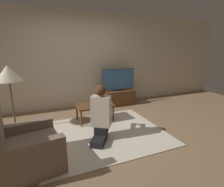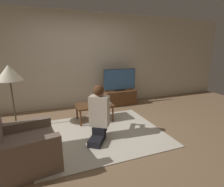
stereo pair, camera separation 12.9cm
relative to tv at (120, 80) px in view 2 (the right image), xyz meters
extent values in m
plane|color=#896B4C|center=(-1.07, -1.56, -0.75)|extent=(10.00, 10.00, 0.00)
cube|color=beige|center=(-1.07, 0.37, 0.55)|extent=(10.00, 0.06, 2.60)
cube|color=beige|center=(-1.07, -1.56, -0.75)|extent=(2.37, 1.97, 0.02)
cube|color=brown|center=(0.00, 0.00, -0.54)|extent=(0.93, 0.41, 0.43)
cube|color=black|center=(0.00, 0.00, -0.30)|extent=(0.33, 0.08, 0.04)
cube|color=black|center=(0.00, 0.00, 0.01)|extent=(0.98, 0.03, 0.61)
cube|color=#38669E|center=(0.00, 0.00, 0.01)|extent=(0.95, 0.04, 0.58)
cube|color=brown|center=(-1.02, -0.90, -0.37)|extent=(0.82, 0.51, 0.04)
cylinder|color=brown|center=(-1.39, -1.12, -0.57)|extent=(0.04, 0.04, 0.36)
cylinder|color=brown|center=(-0.65, -1.12, -0.57)|extent=(0.04, 0.04, 0.36)
cylinder|color=brown|center=(-1.39, -0.69, -0.57)|extent=(0.04, 0.04, 0.36)
cylinder|color=brown|center=(-0.65, -0.69, -0.57)|extent=(0.04, 0.04, 0.36)
cylinder|color=#4C4233|center=(-2.66, -0.70, -0.74)|extent=(0.28, 0.28, 0.03)
cylinder|color=#4C4233|center=(-2.66, -0.70, -0.10)|extent=(0.03, 0.03, 1.25)
cone|color=#EFE5C6|center=(-2.66, -0.70, 0.42)|extent=(0.51, 0.51, 0.31)
cube|color=#7A6656|center=(-2.35, -2.11, -0.55)|extent=(0.95, 0.95, 0.41)
cube|color=#7A6656|center=(-2.30, -2.45, -0.48)|extent=(0.84, 0.27, 0.55)
cube|color=#7A6656|center=(-2.40, -1.77, -0.48)|extent=(0.84, 0.27, 0.55)
cube|color=black|center=(-1.24, -1.88, -0.68)|extent=(0.42, 0.48, 0.11)
cube|color=black|center=(-1.15, -1.75, -0.56)|extent=(0.32, 0.32, 0.14)
cube|color=#C1B29E|center=(-1.15, -1.75, -0.21)|extent=(0.39, 0.35, 0.56)
sphere|color=#DBAD8E|center=(-1.15, -1.75, 0.16)|extent=(0.19, 0.19, 0.19)
sphere|color=#4C2D19|center=(-1.16, -1.76, 0.18)|extent=(0.19, 0.19, 0.19)
cube|color=black|center=(-0.95, -1.44, -0.18)|extent=(0.13, 0.11, 0.04)
cylinder|color=#C1B29E|center=(-0.93, -1.59, -0.18)|extent=(0.22, 0.29, 0.07)
cylinder|color=#C1B29E|center=(-1.10, -1.48, -0.18)|extent=(0.22, 0.29, 0.07)
cylinder|color=#4C3823|center=(-0.93, -0.89, -0.33)|extent=(0.10, 0.10, 0.06)
cylinder|color=#EFE5C6|center=(-0.93, -0.89, -0.24)|extent=(0.18, 0.18, 0.11)
camera|label=1|loc=(-2.11, -4.54, 0.88)|focal=28.00mm
camera|label=2|loc=(-1.99, -4.58, 0.88)|focal=28.00mm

